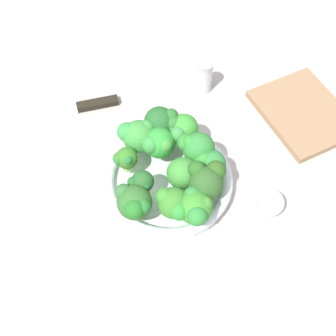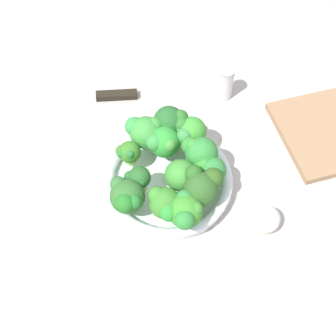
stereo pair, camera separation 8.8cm
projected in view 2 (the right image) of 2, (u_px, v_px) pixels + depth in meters
The scene contains 19 objects.
ground_plane at pixel (162, 177), 97.06cm from camera, with size 130.00×130.00×2.50cm, color #B0A7A1.
bowl at pixel (168, 181), 92.72cm from camera, with size 26.11×26.11×3.91cm.
broccoli_floret_0 at pixel (166, 204), 83.11cm from camera, with size 6.74×6.57×6.82cm.
broccoli_floret_1 at pixel (202, 186), 84.09cm from camera, with size 7.32×7.25×8.11cm.
broccoli_floret_2 at pixel (163, 142), 90.57cm from camera, with size 6.25×6.42×7.08cm.
broccoli_floret_3 at pixel (139, 179), 86.32cm from camera, with size 4.36×5.01×6.32cm.
broccoli_floret_4 at pixel (128, 153), 90.21cm from camera, with size 4.44×4.96×5.59cm.
broccoli_floret_5 at pixel (186, 211), 82.15cm from camera, with size 7.70×6.42×7.10cm.
broccoli_floret_6 at pixel (127, 197), 83.79cm from camera, with size 7.17×6.84×7.14cm.
broccoli_floret_7 at pixel (200, 152), 88.57cm from camera, with size 6.40×7.42×7.88cm.
broccoli_floret_8 at pixel (145, 131), 92.07cm from camera, with size 6.70×7.73×7.29cm.
broccoli_floret_9 at pixel (181, 176), 86.50cm from camera, with size 6.16×6.46×7.06cm.
broccoli_floret_10 at pixel (190, 132), 92.23cm from camera, with size 6.79×6.28×6.91cm.
broccoli_floret_11 at pixel (173, 122), 92.90cm from camera, with size 6.35×7.20×7.58cm.
broccoli_floret_12 at pixel (209, 170), 87.36cm from camera, with size 5.40×6.36×6.44cm.
knife at pixel (96, 97), 107.06cm from camera, with size 9.00×26.35×1.50cm.
cutting_board at pixel (321, 133), 100.88cm from camera, with size 21.70×17.42×1.60cm, color #977250.
garlic_bulb at pixel (266, 219), 87.23cm from camera, with size 5.46×5.46×5.46cm, color white.
pepper_shaker at pixel (226, 83), 104.36cm from camera, with size 3.46×3.46×8.43cm.
Camera 2 is at (-50.29, -10.52, 81.13)cm, focal length 48.96 mm.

